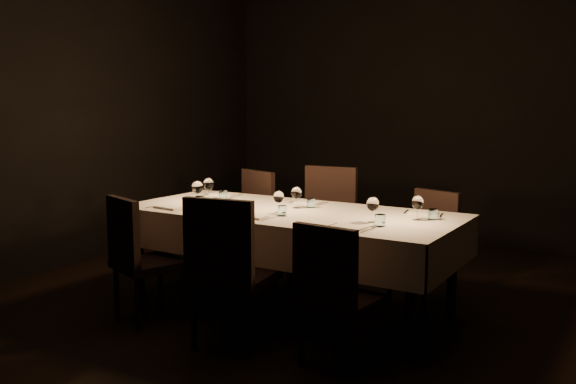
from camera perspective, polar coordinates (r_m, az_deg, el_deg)
The scene contains 14 objects.
room at distance 4.46m, azimuth 0.00°, elevation 7.65°, with size 5.01×6.01×3.01m.
dining_table at distance 4.53m, azimuth 0.00°, elevation -2.67°, with size 2.52×1.12×0.76m.
chair_near_left at distance 4.46m, azimuth -13.89°, elevation -5.52°, with size 0.55×0.55×0.90m.
place_setting_near_left at distance 4.78m, azimuth -9.16°, elevation -0.43°, with size 0.34×0.41×0.19m.
chair_near_center at distance 3.86m, azimuth -5.63°, elevation -6.89°, with size 0.53×0.53×0.98m.
place_setting_near_center at distance 4.33m, azimuth -1.52°, elevation -1.32°, with size 0.29×0.39×0.16m.
chair_near_right at distance 3.57m, azimuth 4.29°, elevation -8.98°, with size 0.46×0.46×0.87m.
place_setting_near_right at distance 3.98m, azimuth 7.44°, elevation -2.13°, with size 0.32×0.40×0.17m.
chair_far_left at distance 5.64m, azimuth -3.71°, elevation -2.32°, with size 0.57×0.57×0.94m.
place_setting_far_left at distance 5.16m, azimuth -6.71°, elevation 0.20°, with size 0.33×0.40×0.18m.
chair_far_center at distance 5.32m, azimuth 3.48°, elevation -2.61°, with size 0.52×0.52×1.01m.
place_setting_far_center at distance 4.69m, azimuth 1.45°, elevation -0.59°, with size 0.29×0.39×0.16m.
chair_far_right at distance 4.92m, azimuth 13.00°, elevation -4.41°, with size 0.53×0.53×0.87m.
place_setting_far_right at distance 4.30m, azimuth 12.52°, elevation -1.54°, with size 0.32×0.39×0.17m.
Camera 1 is at (2.33, -3.80, 1.52)m, focal length 38.00 mm.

